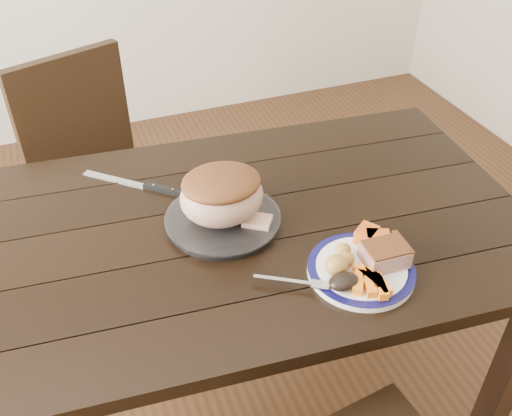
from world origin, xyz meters
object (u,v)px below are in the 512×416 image
object	(u,v)px
fork	(298,282)
roast_joint	(222,197)
chair_far	(97,170)
dinner_plate	(361,270)
pork_slice	(385,255)
carving_knife	(151,187)
serving_platter	(223,221)
dining_table	(226,252)

from	to	relation	value
fork	roast_joint	bearing A→B (deg)	138.10
chair_far	dinner_plate	world-z (taller)	chair_far
chair_far	pork_slice	size ratio (longest dim) A/B	9.25
pork_slice	fork	xyz separation A→B (m)	(-0.22, 0.01, -0.02)
chair_far	fork	distance (m)	1.09
roast_joint	carving_knife	xyz separation A→B (m)	(-0.14, 0.22, -0.08)
pork_slice	carving_knife	distance (m)	0.68
dinner_plate	pork_slice	size ratio (longest dim) A/B	2.51
serving_platter	pork_slice	distance (m)	0.42
serving_platter	roast_joint	bearing A→B (deg)	0.00
dinner_plate	serving_platter	bearing A→B (deg)	130.02
pork_slice	dinner_plate	bearing A→B (deg)	175.24
roast_joint	carving_knife	size ratio (longest dim) A/B	0.85
chair_far	serving_platter	distance (m)	0.80
chair_far	dinner_plate	size ratio (longest dim) A/B	3.68
dinner_plate	roast_joint	bearing A→B (deg)	130.02
dinner_plate	carving_knife	distance (m)	0.64
dinner_plate	chair_far	bearing A→B (deg)	116.38
dining_table	chair_far	distance (m)	0.79
serving_platter	carving_knife	distance (m)	0.26
chair_far	fork	size ratio (longest dim) A/B	5.78
dining_table	pork_slice	distance (m)	0.44
pork_slice	roast_joint	bearing A→B (deg)	135.45
pork_slice	fork	bearing A→B (deg)	177.09
chair_far	dinner_plate	bearing A→B (deg)	96.02
dining_table	dinner_plate	size ratio (longest dim) A/B	6.62
serving_platter	carving_knife	xyz separation A→B (m)	(-0.14, 0.22, -0.00)
dining_table	serving_platter	size ratio (longest dim) A/B	5.69
dinner_plate	serving_platter	size ratio (longest dim) A/B	0.86
chair_far	roast_joint	bearing A→B (deg)	89.28
dinner_plate	fork	size ratio (longest dim) A/B	1.57
dinner_plate	carving_knife	world-z (taller)	dinner_plate
fork	roast_joint	size ratio (longest dim) A/B	0.75
chair_far	dining_table	bearing A→B (deg)	89.04
roast_joint	dinner_plate	bearing A→B (deg)	-49.98
chair_far	carving_knife	distance (m)	0.57
chair_far	carving_knife	size ratio (longest dim) A/B	3.70
serving_platter	fork	bearing A→B (deg)	-73.30
pork_slice	roast_joint	xyz separation A→B (m)	(-0.30, 0.30, 0.04)
serving_platter	fork	world-z (taller)	fork
dining_table	pork_slice	xyz separation A→B (m)	(0.30, -0.29, 0.14)
dining_table	serving_platter	bearing A→B (deg)	93.12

